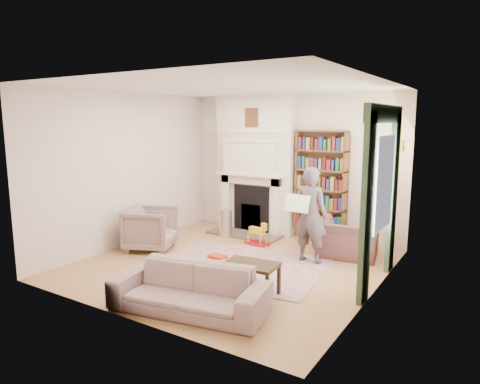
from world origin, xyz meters
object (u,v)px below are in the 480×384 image
Objects in this scene: armchair_left at (151,229)px; sofa at (189,289)px; man_reading at (310,215)px; rocking_horse at (257,233)px; paraffin_heater at (226,223)px; coffee_table at (251,279)px; bookcase at (321,180)px; armchair_reading at (348,238)px.

sofa is at bearing -150.68° from armchair_left.
man_reading is 3.14× the size of rocking_horse.
armchair_left is 1.51× the size of paraffin_heater.
man_reading is 2.17m from paraffin_heater.
coffee_table is (0.40, 0.79, -0.05)m from sofa.
armchair_left is (-2.33, -2.19, -0.80)m from bookcase.
armchair_left is at bearing 132.44° from sofa.
man_reading is (0.36, -1.33, -0.39)m from bookcase.
sofa is at bearing 80.79° from man_reading.
man_reading is at bearing -6.26° from rocking_horse.
armchair_reading is (0.81, -0.73, -0.85)m from bookcase.
bookcase reaches higher than coffee_table.
rocking_horse is (-0.70, 2.88, -0.06)m from sofa.
coffee_table is (-0.11, -1.70, -0.56)m from man_reading.
bookcase is at bearing 59.37° from rocking_horse.
armchair_left reaches higher than armchair_reading.
armchair_reading is 2.36m from coffee_table.
man_reading reaches higher than coffee_table.
paraffin_heater is (-1.52, 3.05, -0.00)m from sofa.
man_reading is at bearing -96.23° from armchair_left.
armchair_reading reaches higher than sofa.
paraffin_heater is (-1.68, -0.77, -0.90)m from bookcase.
rocking_horse is at bearing -73.81° from armchair_left.
armchair_left is at bearing -128.47° from rocking_horse.
man_reading reaches higher than sofa.
bookcase is 1.17× the size of man_reading.
armchair_reading is 0.63× the size of man_reading.
man_reading is (2.69, 0.86, 0.41)m from armchair_left.
armchair_left is 2.72m from coffee_table.
coffee_table is at bearing 88.62° from man_reading.
bookcase is 2.05m from paraffin_heater.
sofa is at bearing -92.27° from bookcase.
paraffin_heater is at bearing -155.17° from bookcase.
bookcase is 0.97× the size of sofa.
bookcase is at bearing -70.70° from armchair_left.
sofa is (2.18, -1.63, -0.10)m from armchair_left.
bookcase is at bearing 76.93° from sofa.
sofa reaches higher than rocking_horse.
sofa reaches higher than coffee_table.
sofa is 2.73× the size of coffee_table.
sofa reaches higher than paraffin_heater.
man_reading is 1.79m from coffee_table.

